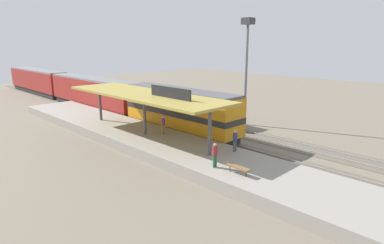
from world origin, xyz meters
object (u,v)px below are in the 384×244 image
Objects in this scene: platform_bench at (238,167)px; locomotive at (180,110)px; passenger_carriage_front at (93,93)px; freight_car at (181,103)px; passenger_carriage_rear at (38,81)px; light_mast at (247,49)px; person_boarding at (163,124)px; person_waiting at (215,154)px; person_walking at (235,140)px.

locomotive reaches higher than platform_bench.
passenger_carriage_front is 1.67× the size of freight_car.
passenger_carriage_rear is 42.39m from light_mast.
light_mast is 6.84× the size of person_boarding.
platform_bench is 0.08× the size of passenger_carriage_rear.
passenger_carriage_front is 11.70× the size of person_waiting.
freight_car is at bearing -70.75° from passenger_carriage_front.
person_waiting is 3.72m from person_walking.
locomotive is at bearing -90.00° from passenger_carriage_front.
light_mast is at bearing -66.16° from freight_car.
passenger_carriage_front is (6.00, 30.06, 0.97)m from platform_bench.
passenger_carriage_front is at bearing 110.91° from light_mast.
passenger_carriage_rear is at bearing 97.71° from freight_car.
passenger_carriage_rear is 40.39m from person_boarding.
platform_bench is at bearing -84.45° from person_waiting.
freight_car is (4.60, -13.17, -0.34)m from passenger_carriage_front.
platform_bench is at bearing -101.29° from passenger_carriage_front.
freight_car is (10.60, 16.89, 0.63)m from platform_bench.
person_walking is at bearing -84.53° from person_boarding.
locomotive is at bearing 74.06° from person_walking.
passenger_carriage_rear reaches higher than person_boarding.
passenger_carriage_rear is 49.43m from person_waiting.
platform_bench is at bearing -116.45° from locomotive.
passenger_carriage_front is 11.70× the size of person_boarding.
passenger_carriage_rear is at bearing 90.00° from passenger_carriage_front.
locomotive is at bearing -133.62° from freight_car.
freight_car is at bearing 38.26° from person_boarding.
platform_bench is 0.14× the size of freight_car.
passenger_carriage_front is 20.80m from passenger_carriage_rear.
passenger_carriage_rear is (0.00, 38.80, -0.10)m from locomotive.
freight_car reaches higher than person_walking.
platform_bench is 0.99× the size of person_waiting.
person_waiting is 9.24m from person_boarding.
passenger_carriage_rear is (0.00, 20.80, 0.00)m from passenger_carriage_front.
passenger_carriage_rear is 11.70× the size of person_waiting.
person_walking is at bearing 40.66° from platform_bench.
locomotive is 1.23× the size of light_mast.
platform_bench is 4.49m from person_walking.
freight_car reaches higher than person_boarding.
person_walking is (3.39, 2.91, 0.51)m from platform_bench.
person_waiting is (-6.18, -28.24, -0.46)m from passenger_carriage_front.
person_boarding is (2.82, 8.80, 0.00)m from person_waiting.
locomotive is at bearing 58.91° from person_waiting.
passenger_carriage_rear reaches higher than freight_car.
platform_bench is at bearing -122.11° from freight_car.
passenger_carriage_rear is 1.67× the size of freight_car.
platform_bench is 10.95m from person_boarding.
person_boarding is (-3.35, -1.45, -0.56)m from locomotive.
platform_bench is at bearing -104.00° from person_boarding.
passenger_carriage_front is at bearing 80.21° from person_boarding.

